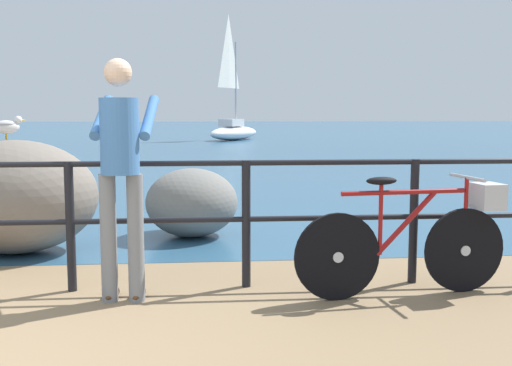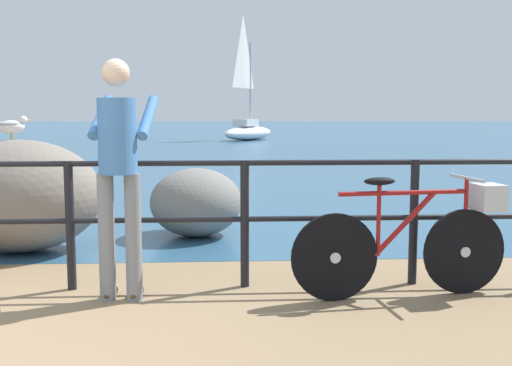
{
  "view_description": "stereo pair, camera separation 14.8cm",
  "coord_description": "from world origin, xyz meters",
  "px_view_note": "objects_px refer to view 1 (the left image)",
  "views": [
    {
      "loc": [
        1.72,
        -2.99,
        1.4
      ],
      "look_at": [
        2.17,
        2.18,
        0.79
      ],
      "focal_mm": 42.68,
      "sensor_mm": 36.0,
      "label": 1
    },
    {
      "loc": [
        1.87,
        -3.0,
        1.4
      ],
      "look_at": [
        2.17,
        2.18,
        0.79
      ],
      "focal_mm": 42.68,
      "sensor_mm": 36.0,
      "label": 2
    }
  ],
  "objects_px": {
    "person_at_railing": "(121,168)",
    "sailboat": "(234,126)",
    "breakwater_boulder_main": "(15,197)",
    "bicycle": "(421,235)",
    "breakwater_boulder_right": "(192,202)",
    "seagull": "(6,126)"
  },
  "relations": [
    {
      "from": "person_at_railing",
      "to": "sailboat",
      "type": "bearing_deg",
      "value": -0.18
    },
    {
      "from": "person_at_railing",
      "to": "seagull",
      "type": "relative_size",
      "value": 5.45
    },
    {
      "from": "person_at_railing",
      "to": "breakwater_boulder_right",
      "type": "xyz_separation_m",
      "value": [
        0.47,
        2.34,
        -0.61
      ]
    },
    {
      "from": "bicycle",
      "to": "sailboat",
      "type": "height_order",
      "value": "sailboat"
    },
    {
      "from": "breakwater_boulder_right",
      "to": "sailboat",
      "type": "distance_m",
      "value": 24.05
    },
    {
      "from": "bicycle",
      "to": "seagull",
      "type": "height_order",
      "value": "seagull"
    },
    {
      "from": "breakwater_boulder_main",
      "to": "seagull",
      "type": "distance_m",
      "value": 0.71
    },
    {
      "from": "person_at_railing",
      "to": "breakwater_boulder_main",
      "type": "xyz_separation_m",
      "value": [
        -1.27,
        1.68,
        -0.43
      ]
    },
    {
      "from": "person_at_railing",
      "to": "seagull",
      "type": "height_order",
      "value": "person_at_railing"
    },
    {
      "from": "breakwater_boulder_main",
      "to": "breakwater_boulder_right",
      "type": "bearing_deg",
      "value": 20.92
    },
    {
      "from": "breakwater_boulder_right",
      "to": "seagull",
      "type": "bearing_deg",
      "value": -160.32
    },
    {
      "from": "breakwater_boulder_main",
      "to": "seagull",
      "type": "relative_size",
      "value": 4.98
    },
    {
      "from": "bicycle",
      "to": "seagull",
      "type": "xyz_separation_m",
      "value": [
        -3.58,
        1.75,
        0.8
      ]
    },
    {
      "from": "person_at_railing",
      "to": "breakwater_boulder_main",
      "type": "relative_size",
      "value": 1.09
    },
    {
      "from": "sailboat",
      "to": "seagull",
      "type": "bearing_deg",
      "value": -157.63
    },
    {
      "from": "person_at_railing",
      "to": "bicycle",
      "type": "bearing_deg",
      "value": -86.85
    },
    {
      "from": "bicycle",
      "to": "breakwater_boulder_right",
      "type": "distance_m",
      "value": 2.98
    },
    {
      "from": "seagull",
      "to": "sailboat",
      "type": "height_order",
      "value": "sailboat"
    },
    {
      "from": "person_at_railing",
      "to": "breakwater_boulder_right",
      "type": "relative_size",
      "value": 1.65
    },
    {
      "from": "bicycle",
      "to": "breakwater_boulder_right",
      "type": "height_order",
      "value": "bicycle"
    },
    {
      "from": "breakwater_boulder_main",
      "to": "sailboat",
      "type": "relative_size",
      "value": 0.26
    },
    {
      "from": "person_at_railing",
      "to": "breakwater_boulder_main",
      "type": "height_order",
      "value": "person_at_railing"
    }
  ]
}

